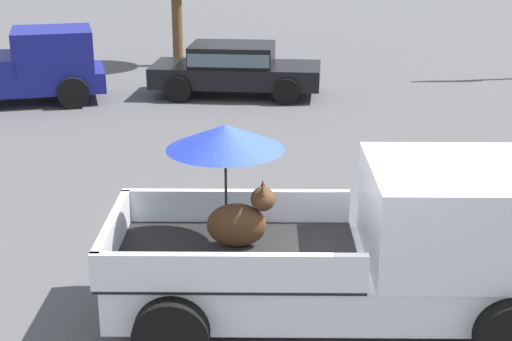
# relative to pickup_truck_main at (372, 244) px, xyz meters

# --- Properties ---
(ground_plane) EXTENTS (80.00, 80.00, 0.00)m
(ground_plane) POSITION_rel_pickup_truck_main_xyz_m (-0.42, -0.00, -0.98)
(ground_plane) COLOR #4C4C4F
(pickup_truck_main) EXTENTS (5.09, 2.34, 2.30)m
(pickup_truck_main) POSITION_rel_pickup_truck_main_xyz_m (0.00, 0.00, 0.00)
(pickup_truck_main) COLOR black
(pickup_truck_main) RESTS_ON ground
(pickup_truck_red) EXTENTS (5.09, 3.03, 1.80)m
(pickup_truck_red) POSITION_rel_pickup_truck_main_xyz_m (-7.18, 10.81, -0.10)
(pickup_truck_red) COLOR black
(pickup_truck_red) RESTS_ON ground
(parked_sedan_near) EXTENTS (4.47, 2.34, 1.33)m
(parked_sedan_near) POSITION_rel_pickup_truck_main_xyz_m (-1.72, 11.55, -0.24)
(parked_sedan_near) COLOR black
(parked_sedan_near) RESTS_ON ground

